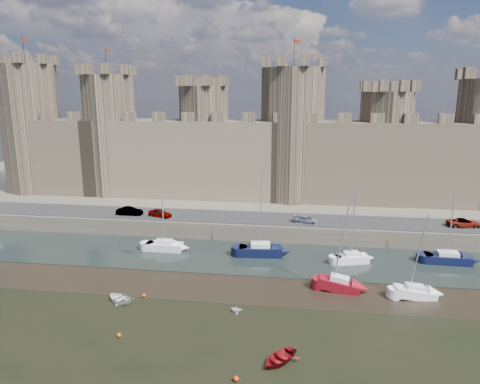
{
  "coord_description": "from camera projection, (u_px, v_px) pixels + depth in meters",
  "views": [
    {
      "loc": [
        3.71,
        -28.77,
        20.93
      ],
      "look_at": [
        -3.58,
        22.0,
        9.3
      ],
      "focal_mm": 32.0,
      "sensor_mm": 36.0,
      "label": 1
    }
  ],
  "objects": [
    {
      "name": "quay",
      "position": [
        282.0,
        190.0,
        90.56
      ],
      "size": [
        160.0,
        60.0,
        2.5
      ],
      "primitive_type": "cube",
      "color": "#4C443A",
      "rests_on": "ground"
    },
    {
      "name": "car_1",
      "position": [
        130.0,
        211.0,
        66.98
      ],
      "size": [
        4.12,
        1.58,
        1.34
      ],
      "primitive_type": "imported",
      "rotation": [
        0.0,
        0.0,
        1.61
      ],
      "color": "gray",
      "rests_on": "quay"
    },
    {
      "name": "car_0",
      "position": [
        160.0,
        213.0,
        66.01
      ],
      "size": [
        4.1,
        2.68,
        1.3
      ],
      "primitive_type": "imported",
      "rotation": [
        0.0,
        0.0,
        1.24
      ],
      "color": "gray",
      "rests_on": "quay"
    },
    {
      "name": "buoy_4",
      "position": [
        236.0,
        379.0,
        31.97
      ],
      "size": [
        0.43,
        0.43,
        0.43
      ],
      "primitive_type": "sphere",
      "color": "red",
      "rests_on": "ground"
    },
    {
      "name": "dinghy_4",
      "position": [
        279.0,
        359.0,
        34.19
      ],
      "size": [
        3.97,
        4.18,
        0.7
      ],
      "primitive_type": "imported",
      "rotation": [
        1.57,
        0.0,
        5.65
      ],
      "color": "maroon",
      "rests_on": "ground"
    },
    {
      "name": "car_2",
      "position": [
        306.0,
        220.0,
        62.92
      ],
      "size": [
        3.96,
        2.29,
        1.08
      ],
      "primitive_type": "imported",
      "rotation": [
        0.0,
        0.0,
        1.35
      ],
      "color": "gray",
      "rests_on": "quay"
    },
    {
      "name": "sailboat_0",
      "position": [
        164.0,
        246.0,
        58.77
      ],
      "size": [
        5.03,
        2.01,
        9.37
      ],
      "rotation": [
        0.0,
        0.0,
        -0.01
      ],
      "color": "silver",
      "rests_on": "ground"
    },
    {
      "name": "sailboat_1",
      "position": [
        260.0,
        250.0,
        56.77
      ],
      "size": [
        5.84,
        2.76,
        11.32
      ],
      "rotation": [
        0.0,
        0.0,
        0.1
      ],
      "color": "black",
      "rests_on": "ground"
    },
    {
      "name": "sailboat_5",
      "position": [
        415.0,
        292.0,
        45.1
      ],
      "size": [
        4.43,
        2.13,
        9.22
      ],
      "rotation": [
        0.0,
        0.0,
        0.11
      ],
      "color": "white",
      "rests_on": "ground"
    },
    {
      "name": "sailboat_4",
      "position": [
        339.0,
        284.0,
        46.75
      ],
      "size": [
        4.71,
        2.37,
        10.53
      ],
      "rotation": [
        0.0,
        0.0,
        -0.14
      ],
      "color": "maroon",
      "rests_on": "ground"
    },
    {
      "name": "sailboat_2",
      "position": [
        351.0,
        258.0,
        54.35
      ],
      "size": [
        4.57,
        2.8,
        9.22
      ],
      "rotation": [
        0.0,
        0.0,
        0.29
      ],
      "color": "white",
      "rests_on": "ground"
    },
    {
      "name": "road",
      "position": [
        274.0,
        219.0,
        65.17
      ],
      "size": [
        160.0,
        7.0,
        0.1
      ],
      "primitive_type": "cube",
      "color": "black",
      "rests_on": "quay"
    },
    {
      "name": "car_3",
      "position": [
        464.0,
        223.0,
        61.02
      ],
      "size": [
        4.78,
        2.64,
        1.27
      ],
      "primitive_type": "imported",
      "rotation": [
        0.0,
        0.0,
        1.69
      ],
      "color": "gray",
      "rests_on": "quay"
    },
    {
      "name": "ground",
      "position": [
        245.0,
        373.0,
        32.91
      ],
      "size": [
        160.0,
        160.0,
        0.0
      ],
      "primitive_type": "plane",
      "color": "black",
      "rests_on": "ground"
    },
    {
      "name": "buoy_0",
      "position": [
        119.0,
        335.0,
        37.84
      ],
      "size": [
        0.4,
        0.4,
        0.4
      ],
      "primitive_type": "sphere",
      "color": "#C54E08",
      "rests_on": "ground"
    },
    {
      "name": "dinghy_3",
      "position": [
        237.0,
        309.0,
        42.13
      ],
      "size": [
        1.31,
        1.17,
        0.64
      ],
      "primitive_type": "imported",
      "rotation": [
        1.57,
        0.0,
        1.68
      ],
      "color": "silver",
      "rests_on": "ground"
    },
    {
      "name": "castle",
      "position": [
        277.0,
        148.0,
        76.76
      ],
      "size": [
        108.5,
        11.0,
        29.0
      ],
      "color": "#42382B",
      "rests_on": "quay"
    },
    {
      "name": "dinghy_6",
      "position": [
        119.0,
        298.0,
        44.46
      ],
      "size": [
        3.85,
        3.57,
        0.65
      ],
      "primitive_type": "imported",
      "rotation": [
        1.57,
        0.0,
        4.15
      ],
      "color": "silver",
      "rests_on": "ground"
    },
    {
      "name": "water_channel",
      "position": [
        269.0,
        258.0,
        56.07
      ],
      "size": [
        160.0,
        12.0,
        0.08
      ],
      "primitive_type": "cube",
      "color": "black",
      "rests_on": "ground"
    },
    {
      "name": "sailboat_3",
      "position": [
        447.0,
        258.0,
        54.27
      ],
      "size": [
        5.57,
        2.31,
        9.67
      ],
      "rotation": [
        0.0,
        0.0,
        -0.03
      ],
      "color": "black",
      "rests_on": "ground"
    },
    {
      "name": "buoy_1",
      "position": [
        144.0,
        296.0,
        45.24
      ],
      "size": [
        0.43,
        0.43,
        0.43
      ],
      "primitive_type": "sphere",
      "color": "#BE3D08",
      "rests_on": "ground"
    }
  ]
}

